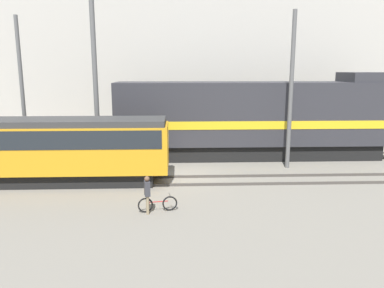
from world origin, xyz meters
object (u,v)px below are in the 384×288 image
Objects in this scene: streetcar at (44,147)px; bicycle at (158,204)px; freight_locomotive at (255,119)px; person at (147,191)px; utility_pole_right at (291,92)px; utility_pole_left at (23,96)px; utility_pole_center at (95,84)px.

streetcar is 7.72× the size of bicycle.
person is (-6.29, -9.53, -1.64)m from freight_locomotive.
utility_pole_left is at bearing 180.00° from utility_pole_right.
streetcar is 7.34m from bicycle.
utility_pole_right reaches higher than utility_pole_left.
streetcar is (-11.79, -5.24, -0.69)m from freight_locomotive.
freight_locomotive is 12.93m from streetcar.
streetcar is at bearing 145.39° from bicycle.
utility_pole_left is at bearing -169.14° from freight_locomotive.
utility_pole_left is at bearing 125.46° from streetcar.
freight_locomotive is at bearing 15.27° from utility_pole_center.
utility_pole_left is (-1.87, 2.62, 2.40)m from streetcar.
freight_locomotive is at bearing 118.75° from utility_pole_right.
streetcar is 7.93× the size of person.
person is (5.50, -4.29, -0.95)m from streetcar.
freight_locomotive is 11.54m from person.
utility_pole_left reaches higher than bicycle.
utility_pole_center is (4.06, 0.00, 0.65)m from utility_pole_left.
utility_pole_center is at bearing -164.73° from freight_locomotive.
streetcar reaches higher than person.
person is at bearing -37.93° from streetcar.
utility_pole_center is at bearing 115.63° from person.
utility_pole_center is (2.19, 2.62, 3.04)m from streetcar.
bicycle is 10.77m from utility_pole_right.
freight_locomotive is 3.54m from utility_pole_right.
person is 10.95m from utility_pole_right.
utility_pole_left is (-7.37, 6.91, 3.35)m from person.
streetcar is at bearing -54.54° from utility_pole_left.
bicycle is at bearing -34.61° from streetcar.
freight_locomotive reaches higher than streetcar.
streetcar is 1.45× the size of utility_pole_left.
streetcar is 7.04m from person.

